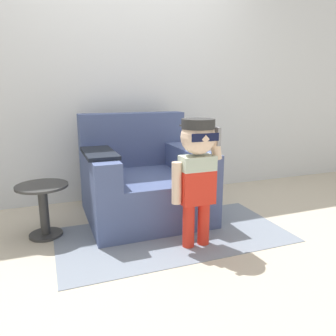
% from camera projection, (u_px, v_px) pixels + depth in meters
% --- Properties ---
extents(ground_plane, '(10.00, 10.00, 0.00)m').
position_uv_depth(ground_plane, '(153.00, 221.00, 2.92)').
color(ground_plane, '#BCB29E').
extents(wall_back, '(10.00, 0.05, 2.60)m').
position_uv_depth(wall_back, '(127.00, 74.00, 3.36)').
color(wall_back, silver).
rests_on(wall_back, ground_plane).
extents(armchair, '(1.05, 1.00, 0.92)m').
position_uv_depth(armchair, '(143.00, 181.00, 3.00)').
color(armchair, '#475684').
rests_on(armchair, ground_plane).
extents(person_child, '(0.39, 0.29, 0.94)m').
position_uv_depth(person_child, '(197.00, 163.00, 2.31)').
color(person_child, red).
rests_on(person_child, ground_plane).
extents(side_table, '(0.40, 0.40, 0.42)m').
position_uv_depth(side_table, '(43.00, 205.00, 2.56)').
color(side_table, '#333333').
rests_on(side_table, ground_plane).
extents(rug, '(1.81, 0.94, 0.01)m').
position_uv_depth(rug, '(174.00, 235.00, 2.63)').
color(rug, gray).
rests_on(rug, ground_plane).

